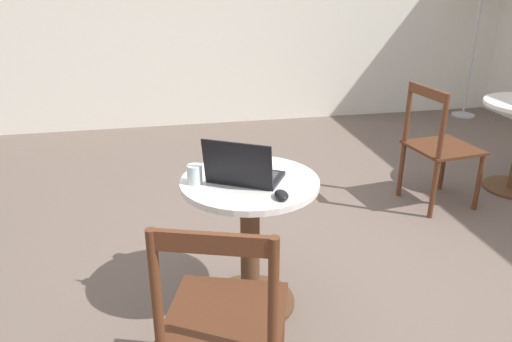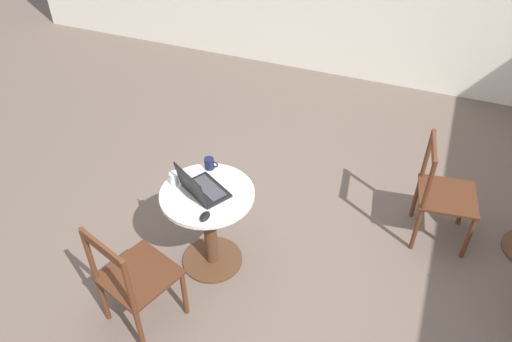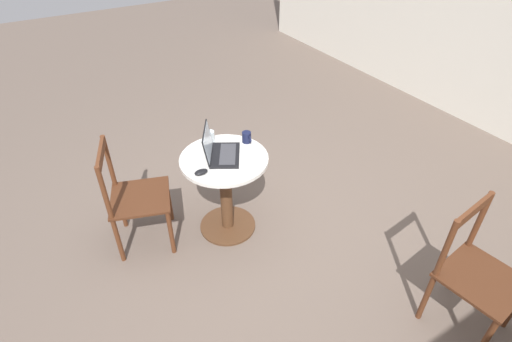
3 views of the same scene
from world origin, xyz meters
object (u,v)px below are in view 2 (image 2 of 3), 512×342
at_px(chair_near_front, 134,278).
at_px(mouse, 205,216).
at_px(drinking_glass, 174,178).
at_px(laptop, 201,188).
at_px(cafe_table_near, 209,216).
at_px(chair_mid_left, 442,194).
at_px(mug, 209,164).

height_order(chair_near_front, mouse, chair_near_front).
xyz_separation_m(chair_near_front, mouse, (0.32, 0.44, 0.28)).
bearing_deg(drinking_glass, laptop, -7.35).
relative_size(cafe_table_near, mouse, 7.15).
distance_m(chair_near_front, mouse, 0.61).
distance_m(cafe_table_near, chair_near_front, 0.71).
bearing_deg(cafe_table_near, chair_near_front, -108.71).
bearing_deg(drinking_glass, chair_near_front, -87.11).
height_order(cafe_table_near, chair_near_front, chair_near_front).
distance_m(chair_near_front, drinking_glass, 0.75).
relative_size(chair_near_front, mouse, 9.00).
xyz_separation_m(chair_mid_left, mug, (-1.67, -0.66, 0.31)).
height_order(laptop, mug, laptop).
bearing_deg(mug, chair_mid_left, 21.72).
xyz_separation_m(chair_near_front, chair_mid_left, (1.79, 1.59, 0.00)).
bearing_deg(cafe_table_near, mouse, -67.00).
bearing_deg(chair_mid_left, mouse, -141.88).
relative_size(chair_near_front, mug, 8.21).
height_order(chair_near_front, laptop, laptop).
relative_size(chair_mid_left, laptop, 2.18).
bearing_deg(chair_near_front, chair_mid_left, 41.55).
height_order(chair_mid_left, mug, chair_mid_left).
distance_m(cafe_table_near, chair_mid_left, 1.82).
bearing_deg(chair_near_front, cafe_table_near, 71.29).
relative_size(mug, drinking_glass, 1.22).
bearing_deg(mouse, cafe_table_near, 113.00).
bearing_deg(chair_mid_left, chair_near_front, -138.45).
relative_size(chair_near_front, laptop, 2.18).
relative_size(laptop, mouse, 4.13).
height_order(mouse, drinking_glass, drinking_glass).
xyz_separation_m(laptop, drinking_glass, (-0.23, 0.03, -0.00)).
relative_size(cafe_table_near, chair_near_front, 0.79).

